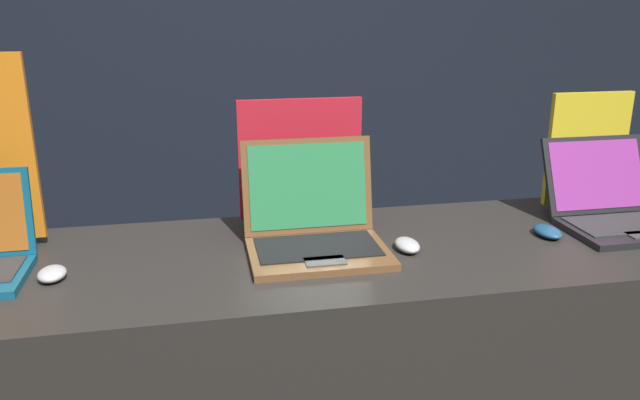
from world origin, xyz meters
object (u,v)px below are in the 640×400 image
object	(u,v)px
mouse_front	(52,274)
promo_stand_middle	(300,165)
laptop_middle	(314,226)
mouse_back	(547,231)
mouse_middle	(407,245)
promo_stand_back	(586,155)
laptop_back	(614,207)

from	to	relation	value
mouse_front	promo_stand_middle	distance (m)	0.77
laptop_middle	mouse_back	bearing A→B (deg)	-3.40
mouse_middle	promo_stand_back	bearing A→B (deg)	19.48
mouse_middle	laptop_back	world-z (taller)	laptop_back
mouse_middle	mouse_back	distance (m)	0.45
mouse_back	laptop_back	bearing A→B (deg)	10.89
mouse_front	laptop_middle	size ratio (longest dim) A/B	0.24
laptop_middle	promo_stand_back	distance (m)	0.97
laptop_middle	promo_stand_middle	bearing A→B (deg)	90.00
laptop_back	mouse_back	distance (m)	0.26
laptop_back	promo_stand_back	distance (m)	0.21
mouse_middle	laptop_middle	bearing A→B (deg)	165.06
mouse_front	mouse_back	size ratio (longest dim) A/B	0.83
laptop_back	mouse_back	bearing A→B (deg)	-169.11
laptop_middle	promo_stand_middle	distance (m)	0.26
mouse_middle	mouse_back	bearing A→B (deg)	3.31
mouse_front	mouse_middle	distance (m)	0.93
laptop_back	promo_stand_back	bearing A→B (deg)	90.00
mouse_front	laptop_back	size ratio (longest dim) A/B	0.26
mouse_back	promo_stand_back	world-z (taller)	promo_stand_back
laptop_back	promo_stand_back	size ratio (longest dim) A/B	0.92
mouse_back	promo_stand_back	xyz separation A→B (m)	(0.25, 0.22, 0.17)
mouse_middle	laptop_back	distance (m)	0.70
mouse_back	promo_stand_back	bearing A→B (deg)	41.40
promo_stand_middle	mouse_back	xyz separation A→B (m)	(0.70, -0.27, -0.17)
mouse_middle	laptop_back	size ratio (longest dim) A/B	0.29
mouse_front	laptop_middle	bearing A→B (deg)	6.57
promo_stand_middle	laptop_back	bearing A→B (deg)	-13.06
promo_stand_middle	promo_stand_back	world-z (taller)	same
mouse_front	promo_stand_middle	xyz separation A→B (m)	(0.68, 0.30, 0.17)
promo_stand_back	laptop_middle	bearing A→B (deg)	-169.32
mouse_back	laptop_middle	bearing A→B (deg)	176.60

